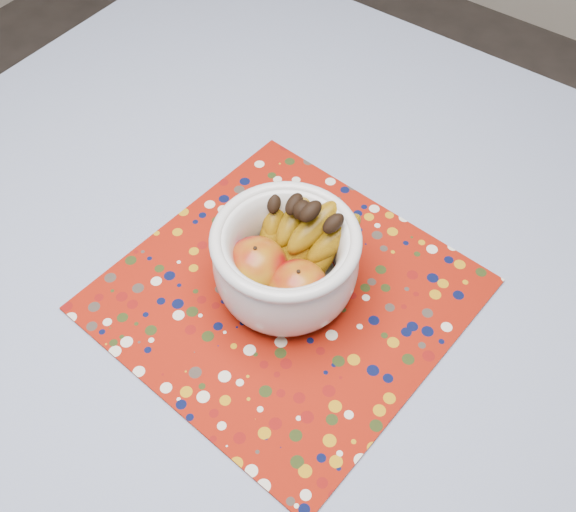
{
  "coord_description": "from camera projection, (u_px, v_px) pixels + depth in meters",
  "views": [
    {
      "loc": [
        0.36,
        -0.42,
        1.53
      ],
      "look_at": [
        0.04,
        0.01,
        0.83
      ],
      "focal_mm": 42.0,
      "sensor_mm": 36.0,
      "label": 1
    }
  ],
  "objects": [
    {
      "name": "fruit_bowl",
      "position": [
        290.0,
        254.0,
        0.89
      ],
      "size": [
        0.2,
        0.2,
        0.15
      ],
      "color": "silver",
      "rests_on": "placemat"
    },
    {
      "name": "tablecloth",
      "position": [
        260.0,
        278.0,
        0.96
      ],
      "size": [
        1.32,
        1.32,
        0.01
      ],
      "primitive_type": "cube",
      "color": "slate",
      "rests_on": "table"
    },
    {
      "name": "placemat",
      "position": [
        285.0,
        294.0,
        0.93
      ],
      "size": [
        0.47,
        0.47,
        0.0
      ],
      "primitive_type": "cube",
      "rotation": [
        0.0,
        0.0,
        -0.07
      ],
      "color": "maroon",
      "rests_on": "tablecloth"
    },
    {
      "name": "table",
      "position": [
        262.0,
        309.0,
        1.02
      ],
      "size": [
        1.2,
        1.2,
        0.75
      ],
      "color": "brown",
      "rests_on": "ground"
    }
  ]
}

